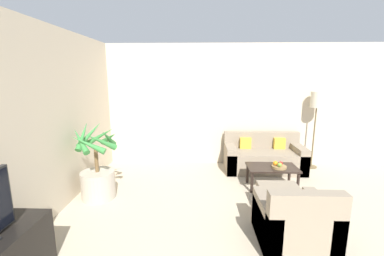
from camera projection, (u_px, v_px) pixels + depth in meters
wall_back at (257, 105)px, 5.77m from camera, size 8.30×0.06×2.70m
potted_palm at (98, 174)px, 4.21m from camera, size 0.76×0.77×1.27m
sofa_loveseat at (263, 157)px, 5.52m from camera, size 1.64×0.79×0.78m
floor_lamp at (317, 105)px, 5.45m from camera, size 0.27×0.27×1.68m
coffee_table at (272, 170)px, 4.60m from camera, size 0.88×0.52×0.40m
fruit_bowl at (279, 167)px, 4.52m from camera, size 0.26×0.26×0.04m
apple_red at (281, 163)px, 4.54m from camera, size 0.07×0.07×0.07m
apple_green at (280, 165)px, 4.46m from camera, size 0.08×0.08×0.08m
orange_fruit at (275, 163)px, 4.54m from camera, size 0.08×0.08×0.08m
armchair at (294, 223)px, 3.05m from camera, size 0.81×0.83×0.81m
ottoman at (279, 198)px, 3.84m from camera, size 0.59×0.46×0.38m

